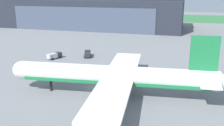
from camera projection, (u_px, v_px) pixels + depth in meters
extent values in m
plane|color=slate|center=(94.00, 88.00, 61.21)|extent=(440.00, 440.00, 0.00)
cube|color=#357341|center=(162.00, 17.00, 209.87)|extent=(440.00, 56.00, 0.08)
cube|color=#232833|center=(93.00, 13.00, 156.19)|extent=(104.79, 37.11, 16.18)
cube|color=#424C60|center=(81.00, 20.00, 139.33)|extent=(79.64, 0.30, 12.94)
cylinder|color=white|center=(114.00, 75.00, 56.09)|extent=(43.18, 8.47, 4.14)
sphere|color=white|center=(22.00, 70.00, 59.71)|extent=(3.98, 3.98, 3.98)
sphere|color=white|center=(220.00, 81.00, 52.48)|extent=(3.23, 3.23, 3.23)
cube|color=#1E7A42|center=(114.00, 80.00, 56.41)|extent=(39.77, 8.16, 0.72)
cube|color=#1E7A42|center=(205.00, 53.00, 51.52)|extent=(5.60, 0.96, 7.04)
cube|color=white|center=(204.00, 74.00, 55.73)|extent=(4.44, 6.16, 0.28)
cube|color=white|center=(209.00, 84.00, 49.86)|extent=(4.44, 6.16, 0.28)
cube|color=white|center=(125.00, 64.00, 66.51)|extent=(8.84, 20.33, 0.56)
cube|color=white|center=(109.00, 98.00, 45.67)|extent=(8.84, 20.33, 0.56)
cylinder|color=gray|center=(121.00, 71.00, 65.54)|extent=(4.14, 2.66, 2.28)
cylinder|color=gray|center=(106.00, 102.00, 47.70)|extent=(4.14, 2.66, 2.28)
cylinder|color=black|center=(51.00, 85.00, 59.47)|extent=(0.56, 0.56, 2.52)
cylinder|color=black|center=(123.00, 87.00, 58.78)|extent=(0.56, 0.56, 2.52)
cylinder|color=black|center=(121.00, 94.00, 54.66)|extent=(0.56, 0.56, 2.52)
cube|color=#2D2D33|center=(58.00, 55.00, 87.63)|extent=(2.41, 2.43, 1.52)
cube|color=#B7BCC6|center=(52.00, 56.00, 85.85)|extent=(2.99, 3.62, 1.47)
cylinder|color=black|center=(60.00, 57.00, 87.15)|extent=(0.58, 0.83, 0.79)
cylinder|color=black|center=(56.00, 56.00, 88.41)|extent=(0.58, 0.83, 0.79)
cylinder|color=black|center=(53.00, 59.00, 85.01)|extent=(0.58, 0.83, 0.79)
cylinder|color=black|center=(49.00, 58.00, 86.27)|extent=(0.58, 0.83, 0.79)
cube|color=#28282D|center=(88.00, 53.00, 90.24)|extent=(2.40, 2.23, 1.62)
cube|color=#28282D|center=(87.00, 55.00, 87.99)|extent=(2.87, 3.57, 1.27)
cylinder|color=black|center=(91.00, 55.00, 90.41)|extent=(0.48, 0.76, 0.72)
cylinder|color=black|center=(85.00, 55.00, 90.28)|extent=(0.48, 0.76, 0.72)
cylinder|color=black|center=(91.00, 57.00, 87.66)|extent=(0.48, 0.76, 0.72)
cylinder|color=black|center=(84.00, 57.00, 87.53)|extent=(0.48, 0.76, 0.72)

